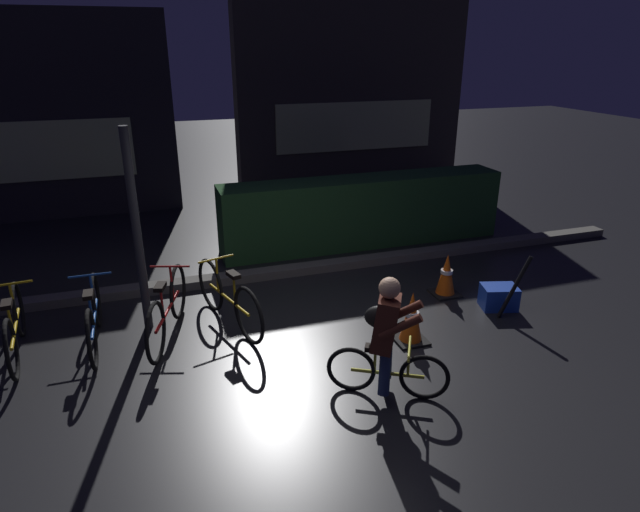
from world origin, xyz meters
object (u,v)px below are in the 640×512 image
cyclist (387,337)px  closed_umbrella (515,287)px  parked_bike_leftmost (15,327)px  parked_bike_center_left (168,309)px  street_post (137,233)px  traffic_cone_near (412,318)px  blue_crate (499,297)px  parked_bike_center_right (228,298)px  parked_bike_left_mid (94,317)px  traffic_cone_far (446,275)px

cyclist → closed_umbrella: (2.19, 0.96, -0.23)m
parked_bike_leftmost → parked_bike_center_left: bearing=-100.3°
street_post → parked_bike_center_left: street_post is taller
street_post → parked_bike_leftmost: bearing=-172.2°
parked_bike_center_left → traffic_cone_near: (2.62, -0.98, -0.06)m
parked_bike_leftmost → cyclist: (3.51, -1.92, 0.29)m
blue_crate → closed_umbrella: closed_umbrella is taller
traffic_cone_near → parked_bike_leftmost: bearing=165.2°
parked_bike_center_left → cyclist: (1.91, -1.78, 0.27)m
parked_bike_center_right → traffic_cone_near: parked_bike_center_right is taller
street_post → cyclist: street_post is taller
parked_bike_left_mid → parked_bike_center_right: bearing=-91.1°
parked_bike_left_mid → blue_crate: bearing=-98.1°
traffic_cone_far → parked_bike_leftmost: bearing=178.4°
street_post → traffic_cone_far: street_post is taller
traffic_cone_near → traffic_cone_far: 1.41m
traffic_cone_near → closed_umbrella: (1.49, 0.15, 0.10)m
parked_bike_center_right → traffic_cone_far: parked_bike_center_right is taller
traffic_cone_near → parked_bike_left_mid: bearing=162.5°
traffic_cone_far → cyclist: cyclist is taller
parked_bike_center_left → traffic_cone_far: bearing=-72.5°
parked_bike_left_mid → closed_umbrella: closed_umbrella is taller
traffic_cone_far → cyclist: size_ratio=0.47×
traffic_cone_far → closed_umbrella: bearing=-60.4°
blue_crate → cyclist: (-2.18, -1.21, 0.48)m
closed_umbrella → parked_bike_center_left: bearing=173.4°
blue_crate → closed_umbrella: (0.02, -0.25, 0.25)m
parked_bike_left_mid → parked_bike_center_left: size_ratio=1.00×
parked_bike_left_mid → cyclist: (2.71, -1.89, 0.29)m
blue_crate → closed_umbrella: 0.35m
street_post → traffic_cone_far: size_ratio=4.06×
parked_bike_center_left → traffic_cone_far: parked_bike_center_left is taller
parked_bike_center_left → cyclist: cyclist is taller
traffic_cone_far → blue_crate: bearing=-51.7°
closed_umbrella → blue_crate: bearing=98.3°
parked_bike_leftmost → blue_crate: 5.74m
parked_bike_center_right → closed_umbrella: 3.51m
parked_bike_center_left → traffic_cone_far: 3.64m
parked_bike_left_mid → parked_bike_center_left: bearing=-97.5°
parked_bike_center_left → closed_umbrella: closed_umbrella is taller
traffic_cone_near → blue_crate: bearing=15.2°
parked_bike_center_left → street_post: bearing=53.1°
street_post → closed_umbrella: size_ratio=2.82×
parked_bike_center_left → parked_bike_center_right: bearing=-66.3°
parked_bike_left_mid → parked_bike_leftmost: bearing=87.5°
traffic_cone_near → blue_crate: (1.47, 0.40, -0.15)m
street_post → parked_bike_center_right: bearing=-14.7°
blue_crate → closed_umbrella: bearing=-86.4°
parked_bike_leftmost → traffic_cone_near: 4.36m
parked_bike_leftmost → closed_umbrella: (5.70, -0.96, 0.06)m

